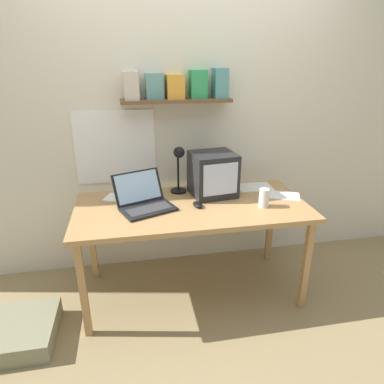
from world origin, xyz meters
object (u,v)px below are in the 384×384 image
at_px(juice_glass, 264,199).
at_px(computer_mouse, 198,205).
at_px(corner_desk, 192,212).
at_px(desk_lamp, 179,164).
at_px(loose_paper_near_laptop, 123,198).
at_px(laptop, 144,199).
at_px(floor_cushion, 18,332).
at_px(loose_paper_near_monitor, 280,195).
at_px(printed_handout, 254,187).
at_px(crt_monitor, 213,174).

distance_m(juice_glass, computer_mouse, 0.47).
height_order(corner_desk, desk_lamp, desk_lamp).
distance_m(juice_glass, loose_paper_near_laptop, 1.04).
xyz_separation_m(corner_desk, laptop, (-0.34, 0.03, 0.12)).
bearing_deg(floor_cushion, juice_glass, 5.86).
bearing_deg(juice_glass, loose_paper_near_monitor, 40.24).
bearing_deg(printed_handout, crt_monitor, -167.18).
xyz_separation_m(crt_monitor, loose_paper_near_monitor, (0.51, -0.12, -0.16)).
relative_size(computer_mouse, loose_paper_near_laptop, 0.37).
bearing_deg(desk_lamp, corner_desk, -79.23).
relative_size(crt_monitor, juice_glass, 2.69).
distance_m(loose_paper_near_laptop, printed_handout, 1.06).
bearing_deg(floor_cushion, laptop, 20.45).
bearing_deg(computer_mouse, loose_paper_near_laptop, 153.69).
bearing_deg(crt_monitor, loose_paper_near_monitor, -21.24).
bearing_deg(desk_lamp, computer_mouse, -74.46).
height_order(juice_glass, printed_handout, juice_glass).
relative_size(corner_desk, desk_lamp, 4.41).
distance_m(juice_glass, printed_handout, 0.39).
bearing_deg(loose_paper_near_monitor, printed_handout, 122.58).
bearing_deg(loose_paper_near_monitor, loose_paper_near_laptop, 171.94).
bearing_deg(laptop, crt_monitor, -6.21).
distance_m(crt_monitor, loose_paper_near_laptop, 0.70).
bearing_deg(juice_glass, desk_lamp, 146.80).
bearing_deg(printed_handout, loose_paper_near_monitor, -57.42).
xyz_separation_m(laptop, floor_cushion, (-0.88, -0.33, -0.74)).
relative_size(juice_glass, loose_paper_near_laptop, 0.43).
distance_m(crt_monitor, loose_paper_near_monitor, 0.55).
xyz_separation_m(loose_paper_near_monitor, printed_handout, (-0.13, 0.21, -0.00)).
xyz_separation_m(loose_paper_near_monitor, floor_cushion, (-1.92, -0.35, -0.68)).
relative_size(laptop, loose_paper_near_laptop, 1.46).
bearing_deg(printed_handout, computer_mouse, -150.99).
height_order(loose_paper_near_monitor, floor_cushion, loose_paper_near_monitor).
bearing_deg(floor_cushion, crt_monitor, 18.45).
bearing_deg(floor_cushion, loose_paper_near_laptop, 35.45).
xyz_separation_m(crt_monitor, laptop, (-0.54, -0.14, -0.11)).
height_order(computer_mouse, printed_handout, computer_mouse).
relative_size(laptop, desk_lamp, 1.20).
distance_m(crt_monitor, juice_glass, 0.43).
relative_size(desk_lamp, loose_paper_near_laptop, 1.22).
distance_m(laptop, juice_glass, 0.85).
distance_m(desk_lamp, loose_paper_near_monitor, 0.82).
xyz_separation_m(loose_paper_near_laptop, floor_cushion, (-0.73, -0.52, -0.68)).
bearing_deg(computer_mouse, loose_paper_near_monitor, 7.70).
relative_size(laptop, loose_paper_near_monitor, 1.37).
relative_size(laptop, printed_handout, 1.57).
bearing_deg(crt_monitor, juice_glass, -52.23).
bearing_deg(crt_monitor, corner_desk, -146.05).
distance_m(desk_lamp, computer_mouse, 0.37).
bearing_deg(loose_paper_near_laptop, laptop, -52.45).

